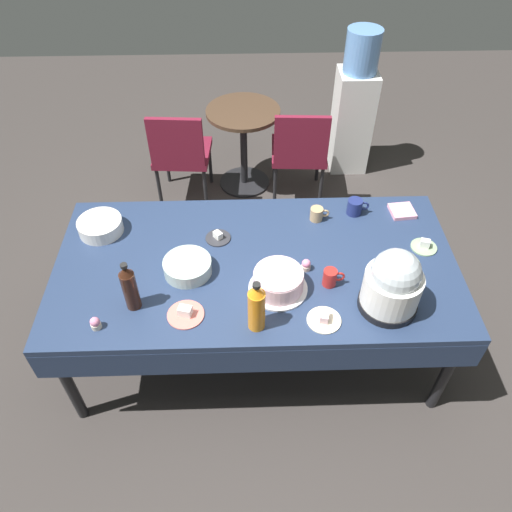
# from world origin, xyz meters

# --- Properties ---
(ground) EXTENTS (9.00, 9.00, 0.00)m
(ground) POSITION_xyz_m (0.00, 0.00, 0.00)
(ground) COLOR #383330
(potluck_table) EXTENTS (2.20, 1.10, 0.75)m
(potluck_table) POSITION_xyz_m (0.00, 0.00, 0.69)
(potluck_table) COLOR navy
(potluck_table) RESTS_ON ground
(frosted_layer_cake) EXTENTS (0.31, 0.31, 0.12)m
(frosted_layer_cake) POSITION_xyz_m (0.11, -0.20, 0.81)
(frosted_layer_cake) COLOR silver
(frosted_layer_cake) RESTS_ON potluck_table
(slow_cooker) EXTENTS (0.29, 0.29, 0.36)m
(slow_cooker) POSITION_xyz_m (0.65, -0.32, 0.92)
(slow_cooker) COLOR black
(slow_cooker) RESTS_ON potluck_table
(glass_salad_bowl) EXTENTS (0.26, 0.26, 0.08)m
(glass_salad_bowl) POSITION_xyz_m (-0.37, -0.06, 0.79)
(glass_salad_bowl) COLOR #B2C6BC
(glass_salad_bowl) RESTS_ON potluck_table
(ceramic_snack_bowl) EXTENTS (0.25, 0.25, 0.08)m
(ceramic_snack_bowl) POSITION_xyz_m (-0.89, 0.28, 0.79)
(ceramic_snack_bowl) COLOR silver
(ceramic_snack_bowl) RESTS_ON potluck_table
(dessert_plate_coral) EXTENTS (0.18, 0.18, 0.06)m
(dessert_plate_coral) POSITION_xyz_m (-0.36, -0.35, 0.76)
(dessert_plate_coral) COLOR #E07266
(dessert_plate_coral) RESTS_ON potluck_table
(dessert_plate_charcoal) EXTENTS (0.14, 0.14, 0.05)m
(dessert_plate_charcoal) POSITION_xyz_m (-0.21, 0.20, 0.76)
(dessert_plate_charcoal) COLOR #2D2D33
(dessert_plate_charcoal) RESTS_ON potluck_table
(dessert_plate_sage) EXTENTS (0.15, 0.15, 0.06)m
(dessert_plate_sage) POSITION_xyz_m (0.95, 0.09, 0.76)
(dessert_plate_sage) COLOR #8CA87F
(dessert_plate_sage) RESTS_ON potluck_table
(dessert_plate_cream) EXTENTS (0.17, 0.17, 0.05)m
(dessert_plate_cream) POSITION_xyz_m (0.32, -0.41, 0.76)
(dessert_plate_cream) COLOR beige
(dessert_plate_cream) RESTS_ON potluck_table
(cupcake_vanilla) EXTENTS (0.05, 0.05, 0.07)m
(cupcake_vanilla) POSITION_xyz_m (0.27, -0.06, 0.78)
(cupcake_vanilla) COLOR beige
(cupcake_vanilla) RESTS_ON potluck_table
(cupcake_mint) EXTENTS (0.05, 0.05, 0.07)m
(cupcake_mint) POSITION_xyz_m (0.80, -0.14, 0.78)
(cupcake_mint) COLOR beige
(cupcake_mint) RESTS_ON potluck_table
(cupcake_lemon) EXTENTS (0.05, 0.05, 0.07)m
(cupcake_lemon) POSITION_xyz_m (-0.78, -0.41, 0.78)
(cupcake_lemon) COLOR beige
(cupcake_lemon) RESTS_ON potluck_table
(soda_bottle_orange_juice) EXTENTS (0.08, 0.08, 0.30)m
(soda_bottle_orange_juice) POSITION_xyz_m (-0.01, -0.43, 0.89)
(soda_bottle_orange_juice) COLOR orange
(soda_bottle_orange_juice) RESTS_ON potluck_table
(soda_bottle_cola) EXTENTS (0.07, 0.07, 0.30)m
(soda_bottle_cola) POSITION_xyz_m (-0.62, -0.28, 0.89)
(soda_bottle_cola) COLOR #33190F
(soda_bottle_cola) RESTS_ON potluck_table
(coffee_mug_red) EXTENTS (0.11, 0.07, 0.10)m
(coffee_mug_red) POSITION_xyz_m (0.38, -0.17, 0.80)
(coffee_mug_red) COLOR #B2231E
(coffee_mug_red) RESTS_ON potluck_table
(coffee_mug_navy) EXTENTS (0.13, 0.09, 0.10)m
(coffee_mug_navy) POSITION_xyz_m (0.61, 0.40, 0.80)
(coffee_mug_navy) COLOR navy
(coffee_mug_navy) RESTS_ON potluck_table
(coffee_mug_tan) EXTENTS (0.11, 0.08, 0.08)m
(coffee_mug_tan) POSITION_xyz_m (0.37, 0.35, 0.79)
(coffee_mug_tan) COLOR tan
(coffee_mug_tan) RESTS_ON potluck_table
(paper_napkin_stack) EXTENTS (0.15, 0.15, 0.02)m
(paper_napkin_stack) POSITION_xyz_m (0.90, 0.39, 0.76)
(paper_napkin_stack) COLOR pink
(paper_napkin_stack) RESTS_ON potluck_table
(maroon_chair_left) EXTENTS (0.47, 0.47, 0.85)m
(maroon_chair_left) POSITION_xyz_m (-0.56, 1.50, 0.49)
(maroon_chair_left) COLOR maroon
(maroon_chair_left) RESTS_ON ground
(maroon_chair_right) EXTENTS (0.46, 0.46, 0.85)m
(maroon_chair_right) POSITION_xyz_m (0.40, 1.50, 0.49)
(maroon_chair_right) COLOR maroon
(maroon_chair_right) RESTS_ON ground
(round_cafe_table) EXTENTS (0.60, 0.60, 0.72)m
(round_cafe_table) POSITION_xyz_m (-0.05, 1.73, 0.50)
(round_cafe_table) COLOR #473323
(round_cafe_table) RESTS_ON ground
(water_cooler) EXTENTS (0.32, 0.32, 1.24)m
(water_cooler) POSITION_xyz_m (0.90, 1.99, 0.59)
(water_cooler) COLOR silver
(water_cooler) RESTS_ON ground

